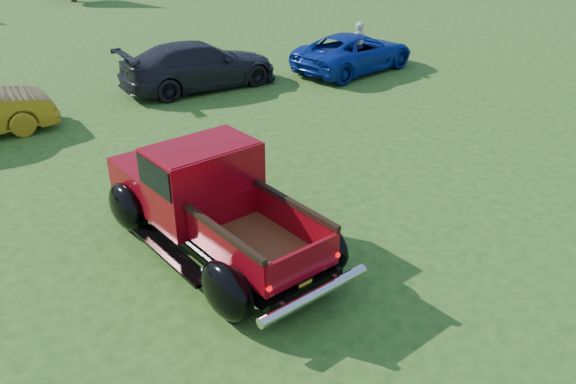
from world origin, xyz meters
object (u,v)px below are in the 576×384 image
(pickup_truck, at_px, (205,197))
(spectator, at_px, (358,46))
(show_car_grey, at_px, (200,65))
(show_car_blue, at_px, (354,52))

(pickup_truck, xyz_separation_m, spectator, (10.10, 6.97, -0.03))
(show_car_grey, xyz_separation_m, spectator, (5.63, -1.39, 0.11))
(spectator, bearing_deg, pickup_truck, 39.22)
(pickup_truck, height_order, show_car_grey, pickup_truck)
(show_car_grey, bearing_deg, spectator, -100.07)
(pickup_truck, height_order, spectator, pickup_truck)
(show_car_blue, bearing_deg, spectator, -82.06)
(pickup_truck, distance_m, show_car_blue, 12.08)
(show_car_blue, height_order, spectator, spectator)
(pickup_truck, distance_m, show_car_grey, 9.49)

